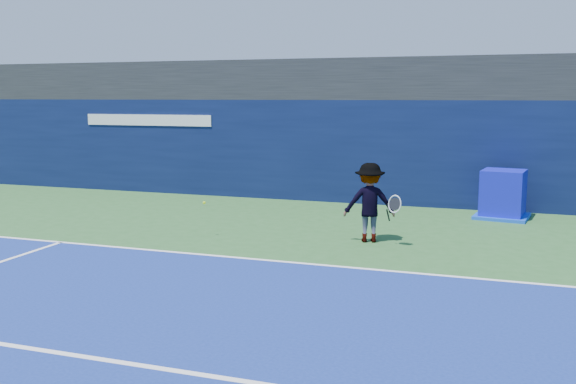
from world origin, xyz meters
name	(u,v)px	position (x,y,z in m)	size (l,w,h in m)	color
ground	(212,312)	(0.00, 0.00, 0.00)	(80.00, 80.00, 0.00)	#2B5C29
baseline	(280,261)	(0.00, 3.00, 0.01)	(24.00, 0.10, 0.01)	white
service_line	(138,365)	(0.00, -2.00, 0.01)	(24.00, 0.10, 0.01)	white
stadium_band	(373,80)	(0.00, 11.50, 3.60)	(36.00, 3.00, 1.20)	black
back_wall_assembly	(365,151)	(0.00, 10.50, 1.50)	(36.00, 1.03, 3.00)	#0A1338
equipment_cart	(503,196)	(3.93, 9.06, 0.57)	(1.46, 1.46, 1.24)	#0C0FB1
tennis_player	(370,202)	(1.23, 5.25, 0.85)	(1.36, 0.91, 1.71)	silver
tennis_ball	(204,203)	(-2.35, 4.55, 0.77)	(0.07, 0.07, 0.07)	#B2D417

